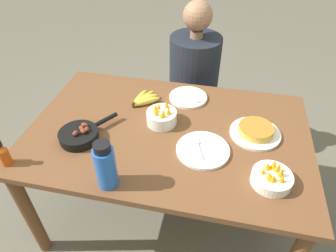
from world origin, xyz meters
TOP-DOWN VIEW (x-y plane):
  - ground_plane at (0.00, 0.00)m, footprint 14.00×14.00m
  - dining_table at (0.00, 0.00)m, footprint 1.50×0.97m
  - banana_bunch at (-0.20, 0.23)m, footprint 0.17×0.20m
  - skillet at (-0.43, -0.16)m, footprint 0.24×0.31m
  - frittata_plate_center at (0.46, 0.06)m, footprint 0.27×0.27m
  - empty_plate_near_front at (0.20, -0.12)m, footprint 0.27×0.27m
  - empty_plate_far_left at (0.06, 0.32)m, footprint 0.23×0.23m
  - fruit_bowl_mango at (0.52, -0.25)m, footprint 0.18×0.18m
  - fruit_bowl_citrus at (-0.05, 0.06)m, footprint 0.17×0.17m
  - water_bottle at (-0.18, -0.41)m, footprint 0.09×0.09m
  - hot_sauce_bottle at (-0.70, -0.40)m, footprint 0.05×0.05m
  - person_figure at (0.04, 0.74)m, footprint 0.40×0.40m

SIDE VIEW (x-z plane):
  - ground_plane at x=0.00m, z-range 0.00..0.00m
  - person_figure at x=0.04m, z-range -0.11..1.08m
  - dining_table at x=0.00m, z-range 0.27..1.00m
  - empty_plate_near_front at x=0.20m, z-range 0.73..0.75m
  - empty_plate_far_left at x=0.06m, z-range 0.73..0.75m
  - banana_bunch at x=-0.20m, z-range 0.73..0.77m
  - frittata_plate_center at x=0.46m, z-range 0.73..0.78m
  - skillet at x=-0.43m, z-range 0.72..0.80m
  - fruit_bowl_mango at x=0.52m, z-range 0.71..0.82m
  - fruit_bowl_citrus at x=-0.05m, z-range 0.71..0.84m
  - hot_sauce_bottle at x=-0.70m, z-range 0.72..0.87m
  - water_bottle at x=-0.18m, z-range 0.72..0.97m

